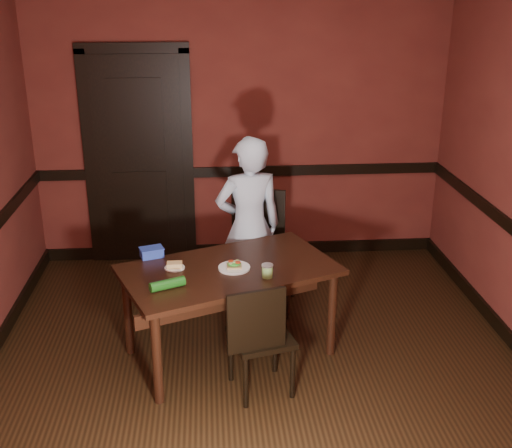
{
  "coord_description": "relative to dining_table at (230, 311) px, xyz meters",
  "views": [
    {
      "loc": [
        -0.33,
        -3.91,
        2.66
      ],
      "look_at": [
        0.0,
        0.35,
        1.05
      ],
      "focal_mm": 45.0,
      "sensor_mm": 36.0,
      "label": 1
    }
  ],
  "objects": [
    {
      "name": "floor",
      "position": [
        0.2,
        -0.35,
        -0.36
      ],
      "size": [
        4.0,
        4.5,
        0.01
      ],
      "primitive_type": "cube",
      "color": "black",
      "rests_on": "ground"
    },
    {
      "name": "wall_back",
      "position": [
        0.2,
        1.9,
        0.99
      ],
      "size": [
        4.0,
        0.02,
        2.7
      ],
      "primitive_type": "cube",
      "color": "maroon",
      "rests_on": "ground"
    },
    {
      "name": "wall_front",
      "position": [
        0.2,
        -2.6,
        0.99
      ],
      "size": [
        4.0,
        0.02,
        2.7
      ],
      "primitive_type": "cube",
      "color": "maroon",
      "rests_on": "ground"
    },
    {
      "name": "dado_back",
      "position": [
        0.2,
        1.88,
        0.54
      ],
      "size": [
        4.0,
        0.03,
        0.1
      ],
      "primitive_type": "cube",
      "color": "black",
      "rests_on": "ground"
    },
    {
      "name": "baseboard_back",
      "position": [
        0.2,
        1.88,
        -0.3
      ],
      "size": [
        4.0,
        0.03,
        0.12
      ],
      "primitive_type": "cube",
      "color": "black",
      "rests_on": "ground"
    },
    {
      "name": "door",
      "position": [
        -0.8,
        1.87,
        0.73
      ],
      "size": [
        1.05,
        0.07,
        2.2
      ],
      "color": "black",
      "rests_on": "ground"
    },
    {
      "name": "dining_table",
      "position": [
        0.0,
        0.0,
        0.0
      ],
      "size": [
        1.73,
        1.37,
        0.71
      ],
      "primitive_type": "cube",
      "rotation": [
        0.0,
        0.0,
        0.38
      ],
      "color": "black",
      "rests_on": "floor"
    },
    {
      "name": "chair_far",
      "position": [
        0.35,
        0.75,
        0.15
      ],
      "size": [
        0.57,
        0.57,
        1.01
      ],
      "primitive_type": null,
      "rotation": [
        0.0,
        0.0,
        -0.25
      ],
      "color": "black",
      "rests_on": "floor"
    },
    {
      "name": "chair_near",
      "position": [
        0.2,
        -0.48,
        0.06
      ],
      "size": [
        0.48,
        0.48,
        0.84
      ],
      "primitive_type": null,
      "rotation": [
        0.0,
        0.0,
        3.4
      ],
      "color": "black",
      "rests_on": "floor"
    },
    {
      "name": "person",
      "position": [
        0.19,
        0.68,
        0.41
      ],
      "size": [
        0.62,
        0.47,
        1.53
      ],
      "primitive_type": "imported",
      "rotation": [
        0.0,
        0.0,
        3.34
      ],
      "color": "silver",
      "rests_on": "floor"
    },
    {
      "name": "sandwich_plate",
      "position": [
        0.04,
        -0.02,
        0.37
      ],
      "size": [
        0.23,
        0.23,
        0.06
      ],
      "rotation": [
        0.0,
        0.0,
        -0.25
      ],
      "color": "white",
      "rests_on": "dining_table"
    },
    {
      "name": "sauce_jar",
      "position": [
        0.26,
        -0.18,
        0.41
      ],
      "size": [
        0.08,
        0.08,
        0.1
      ],
      "rotation": [
        0.0,
        0.0,
        -0.03
      ],
      "color": "#71984A",
      "rests_on": "dining_table"
    },
    {
      "name": "cheese_saucer",
      "position": [
        -0.39,
        0.02,
        0.38
      ],
      "size": [
        0.15,
        0.15,
        0.05
      ],
      "rotation": [
        0.0,
        0.0,
        0.09
      ],
      "color": "white",
      "rests_on": "dining_table"
    },
    {
      "name": "food_tub",
      "position": [
        -0.58,
        0.24,
        0.39
      ],
      "size": [
        0.2,
        0.17,
        0.07
      ],
      "rotation": [
        0.0,
        0.0,
        0.32
      ],
      "color": "blue",
      "rests_on": "dining_table"
    },
    {
      "name": "wrapped_veg",
      "position": [
        -0.43,
        -0.31,
        0.39
      ],
      "size": [
        0.25,
        0.16,
        0.07
      ],
      "primitive_type": "cylinder",
      "rotation": [
        0.0,
        1.57,
        0.42
      ],
      "color": "#164C12",
      "rests_on": "dining_table"
    }
  ]
}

